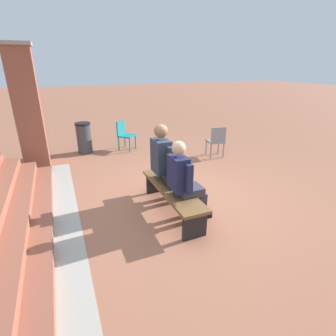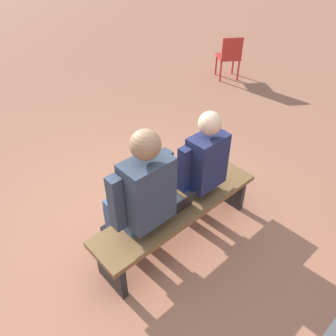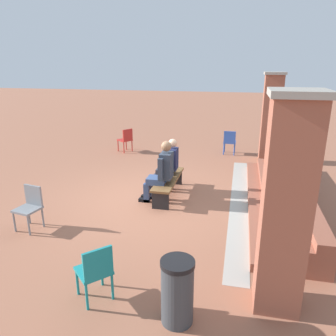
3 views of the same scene
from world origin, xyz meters
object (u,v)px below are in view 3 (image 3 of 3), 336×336
Objects in this scene: laptop at (168,177)px; litter_bin at (177,291)px; bench at (168,182)px; plastic_chair_far_right at (126,139)px; person_student at (168,163)px; plastic_chair_foreground at (96,270)px; person_adult at (161,171)px; plastic_chair_near_bench_left at (230,141)px; plastic_chair_mid_courtyard at (30,205)px.

litter_bin is (3.88, 0.97, -0.07)m from laptop.
plastic_chair_far_right is (-3.66, -2.36, 0.13)m from bench.
person_student is 4.13m from plastic_chair_foreground.
person_student reaches higher than litter_bin.
bench is 0.57m from person_adult.
person_student is at bearing 178.92° from plastic_chair_foreground.
plastic_chair_foreground and plastic_chair_far_right have the same top height.
bench is 2.14× the size of plastic_chair_far_right.
plastic_chair_foreground and plastic_chair_near_bench_left have the same top height.
plastic_chair_near_bench_left is 1.00× the size of plastic_chair_mid_courtyard.
plastic_chair_foreground is at bearing -1.08° from person_student.
plastic_chair_near_bench_left and plastic_chair_mid_courtyard have the same top height.
person_student is 0.93× the size of person_adult.
bench is at bearing 32.83° from plastic_chair_far_right.
plastic_chair_far_right is at bearing -156.24° from litter_bin.
laptop is 3.75m from plastic_chair_foreground.
plastic_chair_mid_courtyard is at bearing 1.15° from plastic_chair_far_right.
person_student is 1.59× the size of plastic_chair_far_right.
plastic_chair_mid_courtyard is 5.82m from plastic_chair_far_right.
plastic_chair_foreground is 2.67m from plastic_chair_mid_courtyard.
plastic_chair_foreground is at bearing -10.17° from plastic_chair_near_bench_left.
plastic_chair_mid_courtyard is (2.47, -2.18, -0.23)m from person_student.
person_student is at bearing -166.12° from litter_bin.
bench is 4.36m from plastic_chair_far_right.
plastic_chair_near_bench_left is at bearing 163.14° from laptop.
laptop is 0.38× the size of plastic_chair_mid_courtyard.
person_adult reaches higher than bench.
litter_bin reaches higher than plastic_chair_near_bench_left.
person_adult is 2.82m from plastic_chair_mid_courtyard.
laptop reaches higher than bench.
bench is 4.06m from litter_bin.
plastic_chair_near_bench_left is at bearing 169.83° from plastic_chair_foreground.
person_student is at bearing 138.58° from plastic_chair_mid_courtyard.
bench is 3.12m from plastic_chair_mid_courtyard.
laptop is 4.37m from plastic_chair_near_bench_left.
plastic_chair_near_bench_left is 1.00× the size of plastic_chair_far_right.
person_adult reaches higher than plastic_chair_near_bench_left.
plastic_chair_mid_courtyard is at bearing -47.04° from laptop.
plastic_chair_far_right is (-3.35, -2.30, -0.23)m from person_student.
litter_bin is at bearing 14.01° from bench.
plastic_chair_foreground is at bearing 51.91° from plastic_chair_mid_courtyard.
person_student is 1.59× the size of plastic_chair_near_bench_left.
laptop is at bearing 11.91° from bench.
litter_bin is at bearing 13.88° from person_student.
person_student reaches higher than plastic_chair_foreground.
plastic_chair_near_bench_left is 8.07m from litter_bin.
plastic_chair_near_bench_left reaches higher than bench.
plastic_chair_mid_courtyard is (2.10, -2.26, -0.02)m from laptop.
person_student reaches higher than plastic_chair_mid_courtyard.
person_student is 4.38m from litter_bin.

